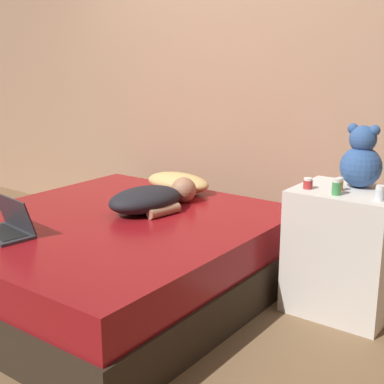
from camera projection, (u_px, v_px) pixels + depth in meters
ground_plane at (114, 291)px, 3.29m from camera, size 12.00×12.00×0.00m
wall_back at (225, 70)px, 3.91m from camera, size 8.00×0.06×2.60m
bed at (113, 256)px, 3.23m from camera, size 1.74×1.87×0.46m
nightstand at (344, 251)px, 2.97m from camera, size 0.55×0.47×0.70m
pillow at (178, 182)px, 3.78m from camera, size 0.50×0.27×0.14m
person_lying at (152, 198)px, 3.33m from camera, size 0.40×0.68×0.17m
laptop at (8, 226)px, 2.89m from camera, size 0.38×0.25×0.21m
teddy_bear at (361, 160)px, 2.91m from camera, size 0.23×0.23×0.35m
bottle_red at (308, 183)px, 2.90m from camera, size 0.05×0.05×0.06m
bottle_orange at (340, 184)px, 2.85m from camera, size 0.04×0.04×0.07m
bottle_green at (337, 187)px, 2.77m from camera, size 0.05×0.05×0.09m
bottle_clear at (380, 193)px, 2.66m from camera, size 0.05×0.05×0.08m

